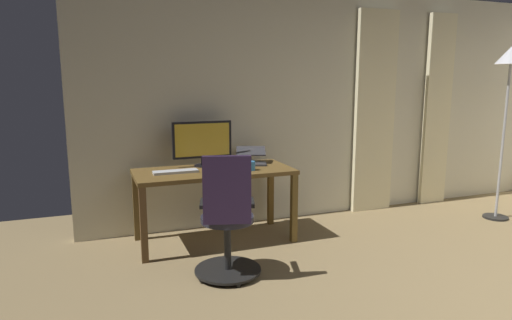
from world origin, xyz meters
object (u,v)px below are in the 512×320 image
at_px(office_chair, 227,223).
at_px(computer_mouse, 226,163).
at_px(floor_lamp, 510,73).
at_px(mug_tea, 250,166).
at_px(computer_keyboard, 176,172).
at_px(desk, 214,179).
at_px(laptop, 251,159).
at_px(computer_monitor, 202,141).

height_order(office_chair, computer_mouse, office_chair).
distance_m(computer_mouse, floor_lamp, 3.32).
bearing_deg(mug_tea, computer_keyboard, -10.87).
distance_m(desk, mug_tea, 0.39).
distance_m(laptop, mug_tea, 0.35).
distance_m(laptop, computer_mouse, 0.27).
bearing_deg(office_chair, mug_tea, 74.10).
relative_size(computer_keyboard, computer_mouse, 4.25).
bearing_deg(desk, computer_keyboard, 2.83).
xyz_separation_m(computer_keyboard, mug_tea, (-0.71, 0.14, 0.03)).
bearing_deg(computer_monitor, computer_keyboard, 36.92).
height_order(computer_keyboard, floor_lamp, floor_lamp).
xyz_separation_m(office_chair, mug_tea, (-0.46, -0.72, 0.31)).
bearing_deg(laptop, office_chair, 79.75).
relative_size(desk, computer_keyboard, 3.65).
bearing_deg(laptop, computer_keyboard, 31.54).
bearing_deg(mug_tea, desk, -25.43).
relative_size(computer_keyboard, laptop, 1.02).
height_order(office_chair, mug_tea, office_chair).
relative_size(office_chair, mug_tea, 8.04).
bearing_deg(mug_tea, computer_monitor, -44.99).
height_order(computer_monitor, computer_mouse, computer_monitor).
relative_size(laptop, computer_mouse, 4.15).
xyz_separation_m(laptop, floor_lamp, (-2.86, 0.62, 0.90)).
relative_size(laptop, mug_tea, 3.18).
xyz_separation_m(desk, floor_lamp, (-3.31, 0.45, 1.04)).
bearing_deg(mug_tea, office_chair, 57.35).
distance_m(office_chair, floor_lamp, 3.68).
height_order(desk, computer_keyboard, computer_keyboard).
bearing_deg(mug_tea, computer_mouse, -68.43).
xyz_separation_m(desk, laptop, (-0.45, -0.17, 0.14)).
bearing_deg(computer_mouse, office_chair, 73.30).
bearing_deg(office_chair, laptop, 77.42).
height_order(desk, mug_tea, mug_tea).
bearing_deg(computer_monitor, mug_tea, 135.01).
bearing_deg(computer_mouse, computer_keyboard, 20.72).
height_order(desk, computer_mouse, computer_mouse).
distance_m(computer_mouse, mug_tea, 0.38).
distance_m(computer_keyboard, floor_lamp, 3.84).
height_order(desk, laptop, laptop).
relative_size(laptop, floor_lamp, 0.21).
height_order(laptop, computer_mouse, laptop).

